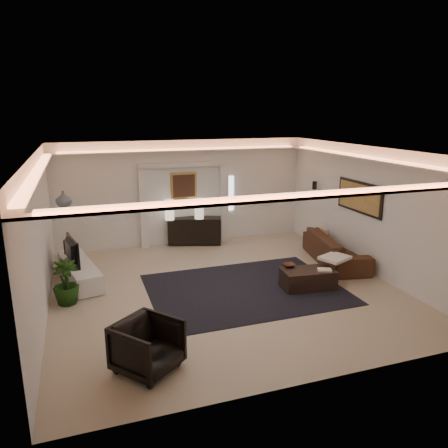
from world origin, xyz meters
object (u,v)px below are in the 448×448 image
object	(u,v)px
sofa	(335,249)
armchair	(148,346)
console	(195,230)
coffee_table	(308,279)

from	to	relation	value
sofa	armchair	xyz separation A→B (m)	(-5.16, -3.13, 0.04)
console	coffee_table	bearing A→B (deg)	-50.64
armchair	console	bearing A→B (deg)	29.07
console	sofa	bearing A→B (deg)	-23.28
console	armchair	size ratio (longest dim) A/B	1.75
console	coffee_table	size ratio (longest dim) A/B	1.33
sofa	coffee_table	size ratio (longest dim) A/B	2.14
sofa	coffee_table	bearing A→B (deg)	141.03
sofa	armchair	distance (m)	6.03
console	coffee_table	world-z (taller)	console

